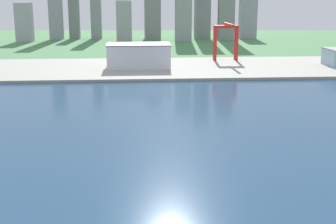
# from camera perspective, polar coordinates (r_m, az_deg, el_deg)

# --- Properties ---
(ground_plane) EXTENTS (2400.00, 2400.00, 0.00)m
(ground_plane) POSITION_cam_1_polar(r_m,az_deg,el_deg) (276.06, 0.41, -0.66)
(ground_plane) COLOR #4A814E
(water_bay) EXTENTS (840.00, 360.00, 0.15)m
(water_bay) POSITION_cam_1_polar(r_m,az_deg,el_deg) (218.68, 1.74, -4.52)
(water_bay) COLOR navy
(water_bay) RESTS_ON ground
(industrial_pier) EXTENTS (840.00, 140.00, 2.50)m
(industrial_pier) POSITION_cam_1_polar(r_m,az_deg,el_deg) (461.97, -1.59, 5.32)
(industrial_pier) COLOR #A09F94
(industrial_pier) RESTS_ON ground
(port_crane_red) EXTENTS (25.39, 46.54, 39.75)m
(port_crane_red) POSITION_cam_1_polar(r_m,az_deg,el_deg) (509.66, 7.05, 9.42)
(port_crane_red) COLOR red
(port_crane_red) RESTS_ON industrial_pier
(warehouse_main) EXTENTS (60.79, 37.35, 22.66)m
(warehouse_main) POSITION_cam_1_polar(r_m,az_deg,el_deg) (459.01, -3.57, 6.83)
(warehouse_main) COLOR silver
(warehouse_main) RESTS_ON industrial_pier
(distant_skyline) EXTENTS (389.66, 78.05, 151.84)m
(distant_skyline) POSITION_cam_1_polar(r_m,az_deg,el_deg) (791.73, -2.30, 12.75)
(distant_skyline) COLOR #A09CA6
(distant_skyline) RESTS_ON ground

